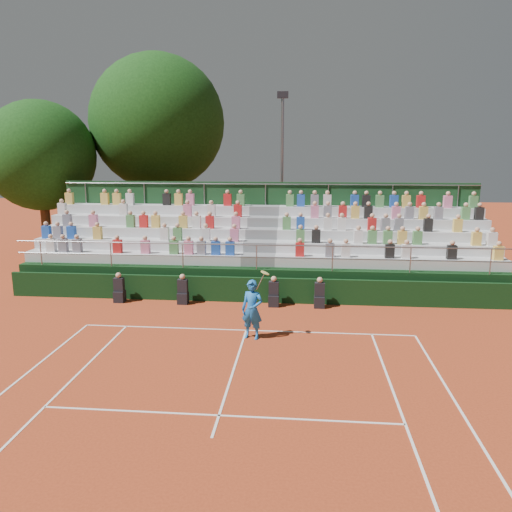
# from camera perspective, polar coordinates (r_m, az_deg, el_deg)

# --- Properties ---
(ground) EXTENTS (90.00, 90.00, 0.00)m
(ground) POSITION_cam_1_polar(r_m,az_deg,el_deg) (16.76, -1.12, -8.50)
(ground) COLOR #A83C1C
(ground) RESTS_ON ground
(courtside_wall) EXTENTS (20.00, 0.15, 1.00)m
(courtside_wall) POSITION_cam_1_polar(r_m,az_deg,el_deg) (19.63, -0.08, -3.89)
(courtside_wall) COLOR black
(courtside_wall) RESTS_ON ground
(line_officials) EXTENTS (8.24, 0.40, 1.19)m
(line_officials) POSITION_cam_1_polar(r_m,az_deg,el_deg) (19.36, -3.83, -4.22)
(line_officials) COLOR black
(line_officials) RESTS_ON ground
(grandstand) EXTENTS (20.00, 5.20, 4.40)m
(grandstand) POSITION_cam_1_polar(r_m,az_deg,el_deg) (22.63, 0.72, -0.25)
(grandstand) COLOR black
(grandstand) RESTS_ON ground
(tennis_player) EXTENTS (0.92, 0.62, 2.22)m
(tennis_player) POSITION_cam_1_polar(r_m,az_deg,el_deg) (15.79, -0.44, -6.12)
(tennis_player) COLOR blue
(tennis_player) RESTS_ON ground
(tree_west) EXTENTS (5.92, 5.92, 8.57)m
(tree_west) POSITION_cam_1_polar(r_m,az_deg,el_deg) (29.96, -23.44, 10.44)
(tree_west) COLOR #3D2816
(tree_west) RESTS_ON ground
(tree_east) EXTENTS (7.85, 7.85, 11.42)m
(tree_east) POSITION_cam_1_polar(r_m,az_deg,el_deg) (30.81, -11.17, 14.72)
(tree_east) COLOR #3D2816
(tree_east) RESTS_ON ground
(floodlight_mast) EXTENTS (0.60, 0.25, 9.02)m
(floodlight_mast) POSITION_cam_1_polar(r_m,az_deg,el_deg) (28.28, 3.00, 10.55)
(floodlight_mast) COLOR gray
(floodlight_mast) RESTS_ON ground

